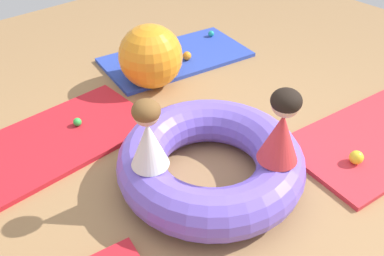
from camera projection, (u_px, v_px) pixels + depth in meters
name	position (u px, v px, depth m)	size (l,w,h in m)	color
ground_plane	(223.00, 179.00, 3.00)	(8.00, 8.00, 0.00)	#9E7549
gym_mat_near_right	(58.00, 139.00, 3.34)	(1.49, 0.84, 0.04)	red
gym_mat_near_left	(176.00, 57.00, 4.46)	(1.55, 0.82, 0.04)	#2D47B7
gym_mat_far_left	(384.00, 134.00, 3.38)	(1.70, 0.84, 0.04)	red
inflatable_cushion	(211.00, 162.00, 2.89)	(1.33, 1.33, 0.34)	#7056D1
child_in_white	(148.00, 135.00, 2.48)	(0.34, 0.34, 0.48)	white
child_in_red	(282.00, 127.00, 2.51)	(0.35, 0.35, 0.52)	red
play_ball_orange	(187.00, 56.00, 4.35)	(0.09, 0.09, 0.09)	orange
play_ball_teal	(211.00, 34.00, 4.82)	(0.07, 0.07, 0.07)	teal
play_ball_yellow	(356.00, 157.00, 3.05)	(0.11, 0.11, 0.11)	yellow
play_ball_green	(77.00, 122.00, 3.43)	(0.07, 0.07, 0.07)	green
exercise_ball_large	(151.00, 56.00, 3.87)	(0.61, 0.61, 0.61)	orange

